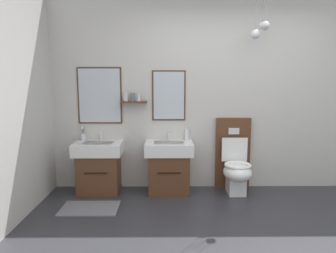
% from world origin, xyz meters
% --- Properties ---
extents(ground_plane, '(6.37, 4.77, 0.10)m').
position_xyz_m(ground_plane, '(0.00, 0.00, -0.05)').
color(ground_plane, '#2D2D33').
rests_on(ground_plane, ground).
extents(wall_back, '(5.17, 0.55, 2.76)m').
position_xyz_m(wall_back, '(-0.02, 1.72, 1.38)').
color(wall_back, beige).
rests_on(wall_back, ground).
extents(bath_mat, '(0.68, 0.44, 0.01)m').
position_xyz_m(bath_mat, '(-1.80, 0.88, 0.01)').
color(bath_mat, slate).
rests_on(bath_mat, ground).
extents(vanity_sink_left, '(0.64, 0.47, 0.69)m').
position_xyz_m(vanity_sink_left, '(-1.80, 1.47, 0.37)').
color(vanity_sink_left, '#56331E').
rests_on(vanity_sink_left, ground).
extents(tap_on_left_sink, '(0.03, 0.13, 0.11)m').
position_xyz_m(tap_on_left_sink, '(-1.80, 1.63, 0.76)').
color(tap_on_left_sink, silver).
rests_on(tap_on_left_sink, vanity_sink_left).
extents(vanity_sink_right, '(0.64, 0.47, 0.69)m').
position_xyz_m(vanity_sink_right, '(-0.84, 1.47, 0.37)').
color(vanity_sink_right, '#56331E').
rests_on(vanity_sink_right, ground).
extents(tap_on_right_sink, '(0.03, 0.13, 0.11)m').
position_xyz_m(tap_on_right_sink, '(-0.84, 1.63, 0.76)').
color(tap_on_right_sink, silver).
rests_on(tap_on_right_sink, vanity_sink_right).
extents(toilet, '(0.48, 0.63, 1.00)m').
position_xyz_m(toilet, '(0.06, 1.46, 0.38)').
color(toilet, '#56331E').
rests_on(toilet, ground).
extents(toothbrush_cup, '(0.07, 0.07, 0.20)m').
position_xyz_m(toothbrush_cup, '(-2.04, 1.62, 0.75)').
color(toothbrush_cup, silver).
rests_on(toothbrush_cup, vanity_sink_left).
extents(soap_dispenser, '(0.06, 0.06, 0.18)m').
position_xyz_m(soap_dispenser, '(-0.59, 1.63, 0.77)').
color(soap_dispenser, white).
rests_on(soap_dispenser, vanity_sink_right).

